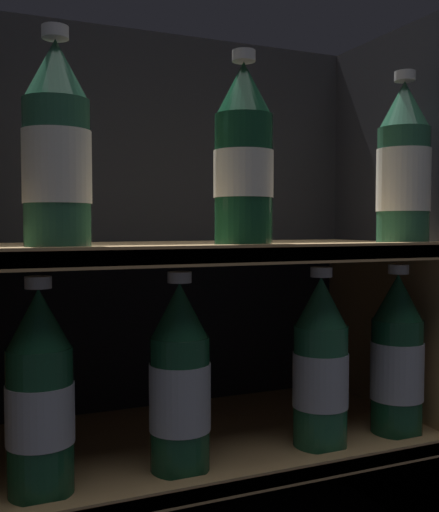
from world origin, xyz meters
name	(u,v)px	position (x,y,z in m)	size (l,w,h in m)	color
fridge_back_wall	(168,272)	(0.00, 0.35, 0.41)	(0.73, 0.02, 0.82)	black
fridge_side_right	(396,273)	(0.35, 0.17, 0.41)	(0.02, 0.38, 0.82)	black
shelf_lower	(209,455)	(0.00, 0.16, 0.15)	(0.69, 0.34, 0.18)	tan
shelf_upper	(208,319)	(0.00, 0.16, 0.35)	(0.69, 0.34, 0.47)	tan
bottle_upper_front_0	(57,152)	(-0.23, 0.06, 0.58)	(0.08, 0.08, 0.26)	#285B42
bottle_upper_front_1	(244,159)	(0.01, 0.06, 0.58)	(0.08, 0.08, 0.26)	#144228
bottle_upper_front_2	(403,169)	(0.28, 0.06, 0.58)	(0.08, 0.08, 0.26)	#285B42
bottle_lower_front_0	(40,397)	(-0.25, 0.06, 0.29)	(0.08, 0.08, 0.26)	#144228
bottle_lower_front_1	(180,383)	(-0.08, 0.06, 0.29)	(0.08, 0.08, 0.26)	#144228
bottle_lower_front_2	(320,367)	(0.13, 0.06, 0.29)	(0.08, 0.08, 0.26)	#1E5638
bottle_lower_front_3	(397,359)	(0.27, 0.06, 0.29)	(0.08, 0.08, 0.26)	#144228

